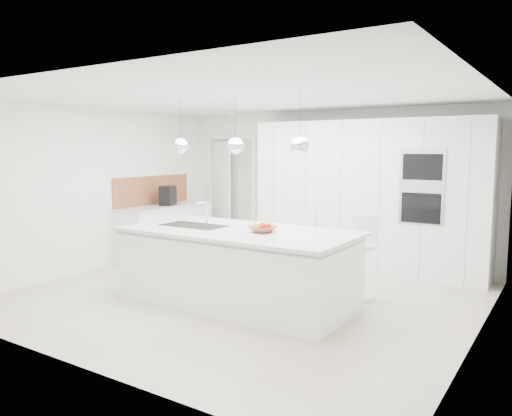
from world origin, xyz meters
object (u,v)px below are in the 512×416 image
Objects in this scene: island_base at (236,268)px; bar_stool_right at (361,258)px; espresso_machine at (168,196)px; fruit_bowl at (263,229)px; bar_stool_left at (303,252)px.

bar_stool_right reaches higher than island_base.
espresso_machine is at bearing 148.45° from island_base.
fruit_bowl is 1.33m from bar_stool_right.
island_base is 1.04m from bar_stool_left.
bar_stool_left reaches higher than fruit_bowl.
espresso_machine reaches higher than bar_stool_left.
bar_stool_right is at bearing 25.88° from bar_stool_left.
bar_stool_left is (2.94, -0.61, -0.55)m from espresso_machine.
espresso_machine reaches higher than bar_stool_right.
bar_stool_left is (0.05, 0.91, -0.42)m from fruit_bowl.
bar_stool_right is at bearing 38.92° from island_base.
espresso_machine is 3.82m from bar_stool_right.
espresso_machine is at bearing 150.75° from bar_stool_right.
fruit_bowl is 0.30× the size of bar_stool_right.
bar_stool_left reaches higher than island_base.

